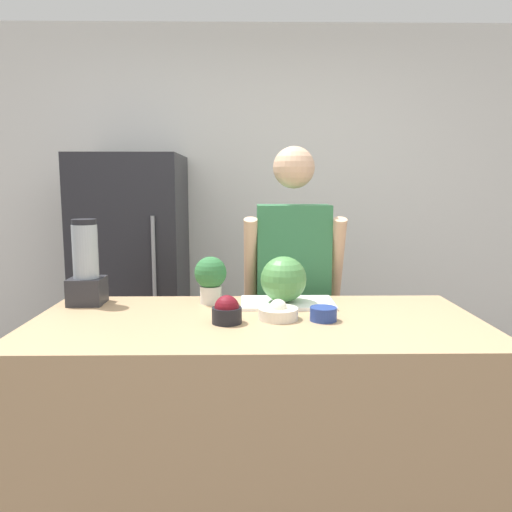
# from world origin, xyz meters

# --- Properties ---
(wall_back) EXTENTS (8.00, 0.06, 2.60)m
(wall_back) POSITION_xyz_m (0.00, 2.17, 1.30)
(wall_back) COLOR white
(wall_back) RESTS_ON ground_plane
(counter_island) EXTENTS (1.80, 0.84, 0.94)m
(counter_island) POSITION_xyz_m (0.00, 0.42, 0.47)
(counter_island) COLOR tan
(counter_island) RESTS_ON ground_plane
(refrigerator) EXTENTS (0.68, 0.67, 1.67)m
(refrigerator) POSITION_xyz_m (-0.81, 1.80, 0.84)
(refrigerator) COLOR #232328
(refrigerator) RESTS_ON ground_plane
(person) EXTENTS (0.52, 0.27, 1.67)m
(person) POSITION_xyz_m (0.21, 1.09, 0.87)
(person) COLOR #333338
(person) RESTS_ON ground_plane
(cutting_board) EXTENTS (0.42, 0.25, 0.01)m
(cutting_board) POSITION_xyz_m (0.14, 0.67, 0.95)
(cutting_board) COLOR white
(cutting_board) RESTS_ON counter_island
(watermelon) EXTENTS (0.21, 0.21, 0.21)m
(watermelon) POSITION_xyz_m (0.13, 0.66, 1.06)
(watermelon) COLOR #4C8C47
(watermelon) RESTS_ON cutting_board
(bowl_cherries) EXTENTS (0.12, 0.12, 0.11)m
(bowl_cherries) POSITION_xyz_m (-0.11, 0.37, 0.99)
(bowl_cherries) COLOR black
(bowl_cherries) RESTS_ON counter_island
(bowl_cream) EXTENTS (0.16, 0.16, 0.08)m
(bowl_cream) POSITION_xyz_m (0.09, 0.42, 0.97)
(bowl_cream) COLOR beige
(bowl_cream) RESTS_ON counter_island
(bowl_small_blue) EXTENTS (0.11, 0.11, 0.05)m
(bowl_small_blue) POSITION_xyz_m (0.27, 0.40, 0.97)
(bowl_small_blue) COLOR navy
(bowl_small_blue) RESTS_ON counter_island
(blender) EXTENTS (0.15, 0.15, 0.38)m
(blender) POSITION_xyz_m (-0.76, 0.69, 1.11)
(blender) COLOR #28282D
(blender) RESTS_ON counter_island
(potted_plant) EXTENTS (0.15, 0.15, 0.21)m
(potted_plant) POSITION_xyz_m (-0.20, 0.70, 1.06)
(potted_plant) COLOR beige
(potted_plant) RESTS_ON counter_island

